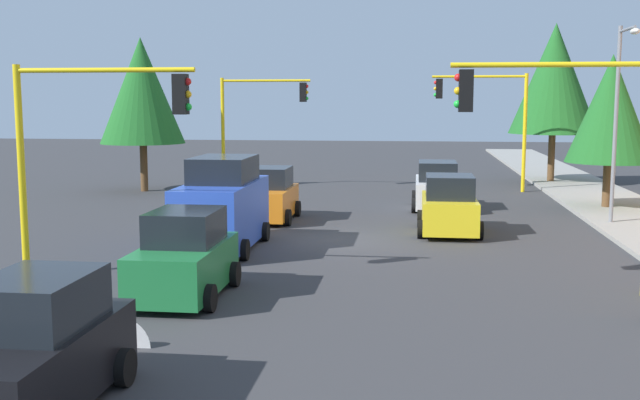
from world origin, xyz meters
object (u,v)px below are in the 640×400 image
object	(u,v)px
traffic_signal_near_right	(91,128)
car_white	(437,187)
traffic_signal_near_left	(568,128)
tree_opposite_side	(142,91)
car_black	(35,352)
car_green	(184,258)
car_yellow	(449,207)
traffic_signal_far_left	(488,108)
car_orange	(270,197)
delivery_van_blue	(222,207)
street_lamp_curbside	(620,103)
traffic_signal_far_right	(258,110)
tree_roadside_far	(554,79)
tree_roadside_mid	(611,109)

from	to	relation	value
traffic_signal_near_right	car_white	distance (m)	16.42
traffic_signal_near_right	car_white	bearing A→B (deg)	147.04
traffic_signal_near_right	traffic_signal_near_left	bearing A→B (deg)	90.00
traffic_signal_near_right	tree_opposite_side	distance (m)	18.81
car_black	car_green	size ratio (longest dim) A/B	1.04
traffic_signal_near_right	car_yellow	xyz separation A→B (m)	(-7.79, 9.04, -2.89)
traffic_signal_far_left	traffic_signal_near_left	bearing A→B (deg)	-0.16
car_orange	delivery_van_blue	bearing A→B (deg)	-3.73
car_yellow	car_white	xyz separation A→B (m)	(-5.77, -0.24, 0.00)
street_lamp_curbside	car_white	bearing A→B (deg)	-123.17
traffic_signal_far_right	car_orange	distance (m)	11.00
traffic_signal_far_right	tree_roadside_far	world-z (taller)	tree_roadside_far
car_white	traffic_signal_near_right	bearing A→B (deg)	-32.96
traffic_signal_far_left	tree_opposite_side	distance (m)	16.85
traffic_signal_far_right	car_green	world-z (taller)	traffic_signal_far_right
car_yellow	tree_opposite_side	bearing A→B (deg)	-125.33
traffic_signal_near_left	tree_opposite_side	distance (m)	24.54
tree_roadside_mid	delivery_van_blue	world-z (taller)	tree_roadside_mid
traffic_signal_near_left	car_white	xyz separation A→B (m)	(-13.56, -2.50, -2.93)
traffic_signal_near_left	tree_opposite_side	xyz separation A→B (m)	(-18.00, -16.65, 1.08)
traffic_signal_near_right	street_lamp_curbside	world-z (taller)	street_lamp_curbside
traffic_signal_near_left	car_white	bearing A→B (deg)	-169.56
car_black	car_yellow	xyz separation A→B (m)	(-15.69, 6.49, 0.00)
traffic_signal_far_right	delivery_van_blue	distance (m)	16.20
traffic_signal_far_left	street_lamp_curbside	distance (m)	10.96
traffic_signal_far_left	tree_roadside_mid	bearing A→B (deg)	35.58
traffic_signal_near_right	traffic_signal_far_left	xyz separation A→B (m)	(-20.00, 11.35, 0.28)
street_lamp_curbside	car_green	size ratio (longest dim) A/B	1.94
car_black	car_white	size ratio (longest dim) A/B	0.89
car_yellow	car_black	bearing A→B (deg)	-22.48
traffic_signal_far_left	car_black	distance (m)	29.42
tree_opposite_side	tree_roadside_mid	world-z (taller)	tree_opposite_side
delivery_van_blue	car_black	distance (m)	12.09
tree_opposite_side	delivery_van_blue	xyz separation A→B (m)	(13.82, 7.53, -3.62)
tree_roadside_far	tree_roadside_mid	world-z (taller)	tree_roadside_far
traffic_signal_near_right	traffic_signal_far_left	bearing A→B (deg)	150.43
tree_opposite_side	traffic_signal_near_right	bearing A→B (deg)	16.58
traffic_signal_near_left	car_green	distance (m)	9.17
tree_opposite_side	car_white	xyz separation A→B (m)	(4.44, 14.15, -4.01)
traffic_signal_far_right	car_black	distance (m)	28.18
traffic_signal_far_left	car_orange	distance (m)	13.89
traffic_signal_near_left	delivery_van_blue	xyz separation A→B (m)	(-4.18, -9.12, -2.55)
traffic_signal_far_right	tree_roadside_far	distance (m)	15.78
traffic_signal_near_left	tree_roadside_mid	xyz separation A→B (m)	(-14.00, 4.35, 0.27)
tree_opposite_side	car_green	size ratio (longest dim) A/B	2.08
tree_roadside_mid	traffic_signal_far_right	bearing A→B (deg)	-110.94
car_yellow	street_lamp_curbside	bearing A→B (deg)	107.38
tree_roadside_far	tree_opposite_side	bearing A→B (deg)	-73.69
street_lamp_curbside	car_black	world-z (taller)	street_lamp_curbside
traffic_signal_near_right	tree_roadside_mid	size ratio (longest dim) A/B	0.85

